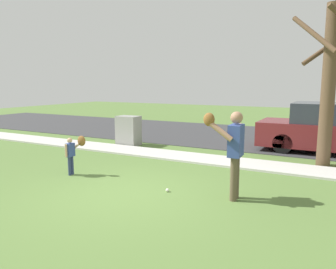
{
  "coord_description": "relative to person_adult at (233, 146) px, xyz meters",
  "views": [
    {
      "loc": [
        3.86,
        -5.4,
        2.27
      ],
      "look_at": [
        0.03,
        1.81,
        1.0
      ],
      "focal_mm": 35.02,
      "sensor_mm": 36.0,
      "label": 1
    }
  ],
  "objects": [
    {
      "name": "person_child",
      "position": [
        -4.02,
        -0.14,
        -0.42
      ],
      "size": [
        0.43,
        0.4,
        0.99
      ],
      "rotation": [
        0.0,
        0.0,
        0.05
      ],
      "color": "navy",
      "rests_on": "ground"
    },
    {
      "name": "baseball",
      "position": [
        -1.34,
        -0.21,
        -1.03
      ],
      "size": [
        0.07,
        0.07,
        0.07
      ],
      "primitive_type": "sphere",
      "color": "white",
      "rests_on": "ground"
    },
    {
      "name": "utility_cabinet",
      "position": [
        -5.13,
        3.83,
        -0.53
      ],
      "size": [
        0.82,
        0.57,
        1.09
      ],
      "primitive_type": "cube",
      "color": "gray",
      "rests_on": "ground"
    },
    {
      "name": "ground_plane",
      "position": [
        -2.06,
        2.8,
        -1.07
      ],
      "size": [
        48.0,
        48.0,
        0.0
      ],
      "primitive_type": "plane",
      "color": "#567538"
    },
    {
      "name": "street_tree_near",
      "position": [
        1.45,
        3.81,
        1.27
      ],
      "size": [
        1.84,
        1.88,
        4.36
      ],
      "color": "brown",
      "rests_on": "ground"
    },
    {
      "name": "person_adult",
      "position": [
        0.0,
        0.0,
        0.0
      ],
      "size": [
        0.69,
        0.67,
        1.75
      ],
      "rotation": [
        0.0,
        0.0,
        -3.09
      ],
      "color": "brown",
      "rests_on": "ground"
    },
    {
      "name": "parked_suv_maroon",
      "position": [
        1.64,
        5.78,
        -0.28
      ],
      "size": [
        4.7,
        1.9,
        1.63
      ],
      "rotation": [
        0.0,
        0.0,
        3.14
      ],
      "color": "maroon",
      "rests_on": "road_surface"
    },
    {
      "name": "sidewalk_strip",
      "position": [
        -2.06,
        2.9,
        -1.04
      ],
      "size": [
        36.0,
        1.2,
        0.06
      ],
      "primitive_type": "cube",
      "color": "beige",
      "rests_on": "ground"
    },
    {
      "name": "road_surface",
      "position": [
        -2.06,
        7.9,
        -1.06
      ],
      "size": [
        36.0,
        6.8,
        0.02
      ],
      "primitive_type": "cube",
      "color": "#38383A",
      "rests_on": "ground"
    }
  ]
}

